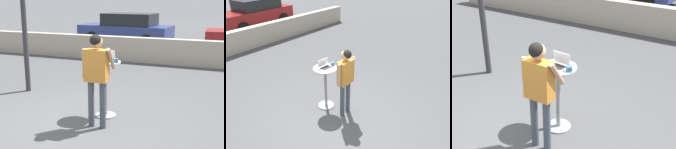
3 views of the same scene
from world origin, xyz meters
TOP-DOWN VIEW (x-y plane):
  - ground_plane at (0.00, 0.00)m, footprint 50.00×50.00m
  - pavement_kerb at (0.00, 5.88)m, footprint 14.99×0.35m
  - cafe_table at (0.28, 0.57)m, footprint 0.58×0.58m
  - laptop at (0.29, 0.58)m, footprint 0.33×0.28m
  - coffee_mug at (0.51, 0.53)m, footprint 0.12×0.09m
  - standing_person at (0.35, 0.01)m, footprint 0.54×0.37m

SIDE VIEW (x-z plane):
  - ground_plane at x=0.00m, z-range 0.00..0.00m
  - pavement_kerb at x=0.00m, z-range 0.00..0.88m
  - cafe_table at x=0.28m, z-range 0.13..1.22m
  - standing_person at x=0.35m, z-range 0.23..1.90m
  - coffee_mug at x=0.51m, z-range 1.09..1.17m
  - laptop at x=0.29m, z-range 1.03..1.24m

